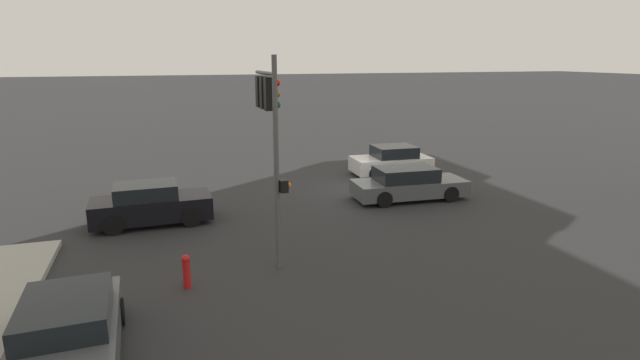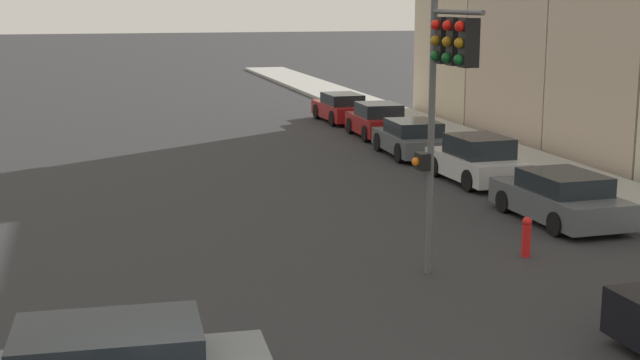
# 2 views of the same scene
# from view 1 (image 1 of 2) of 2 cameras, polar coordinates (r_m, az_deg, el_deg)

# --- Properties ---
(ground_plane) EXTENTS (300.00, 300.00, 0.00)m
(ground_plane) POSITION_cam_1_polar(r_m,az_deg,el_deg) (22.74, 5.22, -1.11)
(ground_plane) COLOR #28282B
(traffic_signal) EXTENTS (0.60, 2.32, 5.93)m
(traffic_signal) POSITION_cam_1_polar(r_m,az_deg,el_deg) (14.18, -5.70, 7.38)
(traffic_signal) COLOR #515456
(traffic_signal) RESTS_ON ground_plane
(crossing_car_0) EXTENTS (4.85, 2.10, 1.38)m
(crossing_car_0) POSITION_cam_1_polar(r_m,az_deg,el_deg) (21.34, 10.06, -0.45)
(crossing_car_0) COLOR #4C5156
(crossing_car_0) RESTS_ON ground_plane
(crossing_car_1) EXTENTS (4.19, 1.96, 1.49)m
(crossing_car_1) POSITION_cam_1_polar(r_m,az_deg,el_deg) (18.92, -18.78, -2.68)
(crossing_car_1) COLOR black
(crossing_car_1) RESTS_ON ground_plane
(crossing_car_2) EXTENTS (4.01, 2.15, 1.47)m
(crossing_car_2) POSITION_cam_1_polar(r_m,az_deg,el_deg) (25.70, 8.18, 2.15)
(crossing_car_2) COLOR silver
(crossing_car_2) RESTS_ON ground_plane
(parked_car_0) EXTENTS (2.08, 4.27, 1.32)m
(parked_car_0) POSITION_cam_1_polar(r_m,az_deg,el_deg) (11.27, -26.90, -15.49)
(parked_car_0) COLOR #4C5156
(parked_car_0) RESTS_ON ground_plane
(fire_hydrant) EXTENTS (0.22, 0.22, 0.92)m
(fire_hydrant) POSITION_cam_1_polar(r_m,az_deg,el_deg) (13.59, -15.02, -9.95)
(fire_hydrant) COLOR red
(fire_hydrant) RESTS_ON ground_plane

